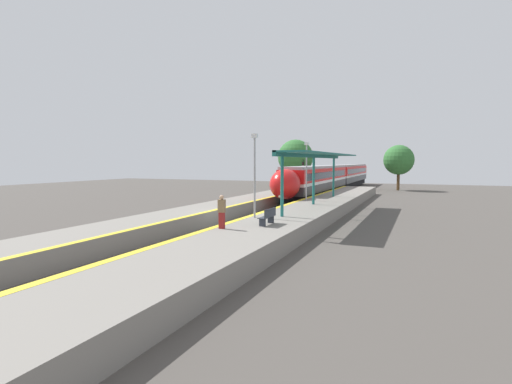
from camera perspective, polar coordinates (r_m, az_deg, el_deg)
ground_plane at (r=27.17m, az=-3.23°, el=-5.01°), size 120.00×120.00×0.00m
rail_left at (r=27.48m, az=-4.59°, el=-4.75°), size 0.08×90.00×0.15m
rail_right at (r=26.86m, az=-1.85°, el=-4.96°), size 0.08×90.00×0.15m
train at (r=58.47m, az=11.13°, el=2.16°), size 2.81×48.34×3.91m
platform_right at (r=25.70m, az=4.30°, el=-4.42°), size 4.31×64.00×1.01m
platform_left at (r=28.72m, az=-9.31°, el=-3.54°), size 3.58×64.00×1.01m
platform_bench at (r=21.63m, az=1.75°, el=-3.46°), size 0.44×1.67×0.89m
person_waiting at (r=20.41m, az=-4.91°, el=-2.75°), size 0.36×0.23×1.72m
railway_signal at (r=51.45m, az=6.73°, el=2.58°), size 0.28×0.28×4.67m
lamppost_near at (r=24.22m, az=-0.20°, el=3.22°), size 0.36×0.20×5.10m
lamppost_mid at (r=35.26m, az=7.22°, el=3.55°), size 0.36×0.20×5.10m
station_canopy at (r=31.97m, az=9.27°, el=5.04°), size 2.02×18.40×4.09m
background_tree_left at (r=70.41m, az=5.66°, el=4.97°), size 6.17×6.17×8.27m
background_tree_right at (r=65.11m, az=19.72°, el=4.33°), size 4.57×4.57×6.97m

